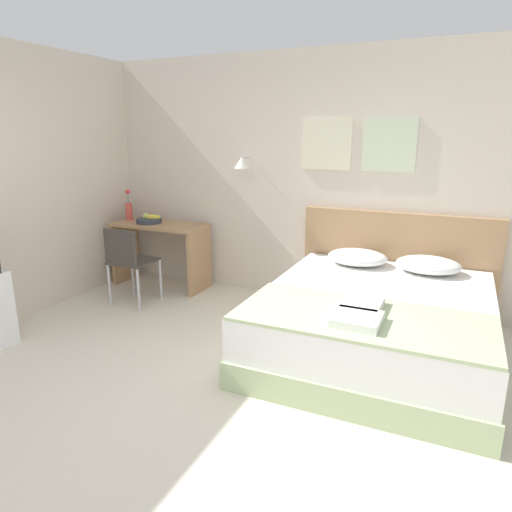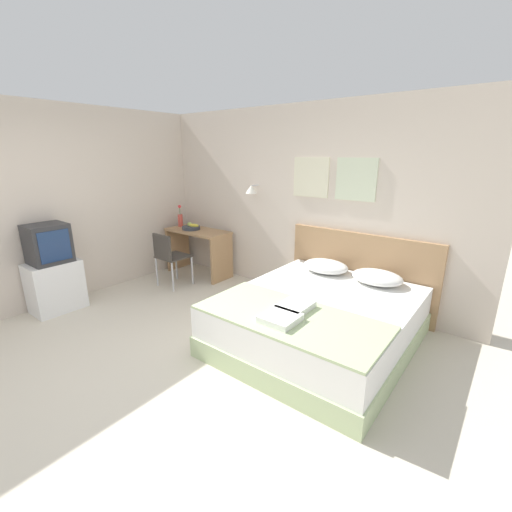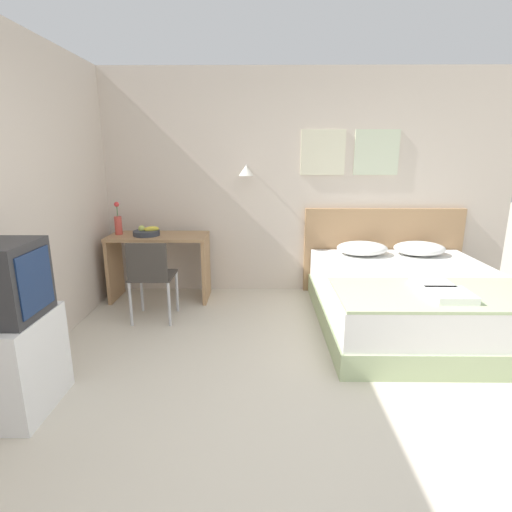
{
  "view_description": "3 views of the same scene",
  "coord_description": "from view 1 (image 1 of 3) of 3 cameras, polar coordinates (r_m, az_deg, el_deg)",
  "views": [
    {
      "loc": [
        1.68,
        -2.08,
        1.81
      ],
      "look_at": [
        0.2,
        1.2,
        0.84
      ],
      "focal_mm": 32.0,
      "sensor_mm": 36.0,
      "label": 1
    },
    {
      "loc": [
        2.66,
        -1.51,
        2.01
      ],
      "look_at": [
        0.08,
        1.8,
        0.75
      ],
      "focal_mm": 24.0,
      "sensor_mm": 36.0,
      "label": 2
    },
    {
      "loc": [
        -0.39,
        -2.2,
        1.69
      ],
      "look_at": [
        -0.42,
        1.41,
        0.76
      ],
      "focal_mm": 28.0,
      "sensor_mm": 36.0,
      "label": 3
    }
  ],
  "objects": [
    {
      "name": "ground_plane",
      "position": [
        3.23,
        -12.88,
        -19.43
      ],
      "size": [
        24.0,
        24.0,
        0.0
      ],
      "primitive_type": "plane",
      "color": "beige"
    },
    {
      "name": "wall_back",
      "position": [
        5.07,
        4.98,
        9.61
      ],
      "size": [
        5.29,
        0.31,
        2.65
      ],
      "color": "beige",
      "rests_on": "ground_plane"
    },
    {
      "name": "bed",
      "position": [
        3.98,
        14.62,
        -8.2
      ],
      "size": [
        1.82,
        2.09,
        0.54
      ],
      "color": "#B2C693",
      "rests_on": "ground_plane"
    },
    {
      "name": "headboard",
      "position": [
        4.91,
        17.03,
        -0.82
      ],
      "size": [
        1.94,
        0.06,
        1.04
      ],
      "color": "#A87F56",
      "rests_on": "ground_plane"
    },
    {
      "name": "pillow_left",
      "position": [
        4.64,
        12.56,
        -0.15
      ],
      "size": [
        0.58,
        0.45,
        0.15
      ],
      "color": "white",
      "rests_on": "bed"
    },
    {
      "name": "pillow_right",
      "position": [
        4.56,
        20.73,
        -1.04
      ],
      "size": [
        0.58,
        0.45,
        0.15
      ],
      "color": "white",
      "rests_on": "bed"
    },
    {
      "name": "throw_blanket",
      "position": [
        3.32,
        13.08,
        -7.52
      ],
      "size": [
        1.77,
        0.83,
        0.02
      ],
      "color": "#B2C693",
      "rests_on": "bed"
    },
    {
      "name": "folded_towel_near_foot",
      "position": [
        3.44,
        13.13,
        -5.94
      ],
      "size": [
        0.28,
        0.35,
        0.06
      ],
      "color": "white",
      "rests_on": "throw_blanket"
    },
    {
      "name": "folded_towel_mid_bed",
      "position": [
        3.17,
        12.51,
        -7.76
      ],
      "size": [
        0.31,
        0.31,
        0.06
      ],
      "color": "white",
      "rests_on": "throw_blanket"
    },
    {
      "name": "desk",
      "position": [
        5.61,
        -11.86,
        1.59
      ],
      "size": [
        1.13,
        0.53,
        0.78
      ],
      "color": "#A87F56",
      "rests_on": "ground_plane"
    },
    {
      "name": "desk_chair",
      "position": [
        5.04,
        -15.69,
        -0.34
      ],
      "size": [
        0.43,
        0.43,
        0.85
      ],
      "color": "#3D3833",
      "rests_on": "ground_plane"
    },
    {
      "name": "fruit_bowl",
      "position": [
        5.6,
        -13.21,
        4.42
      ],
      "size": [
        0.3,
        0.3,
        0.11
      ],
      "color": "#333842",
      "rests_on": "desk"
    },
    {
      "name": "flower_vase",
      "position": [
        5.84,
        -15.6,
        5.64
      ],
      "size": [
        0.08,
        0.08,
        0.38
      ],
      "color": "#D14C42",
      "rests_on": "desk"
    }
  ]
}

